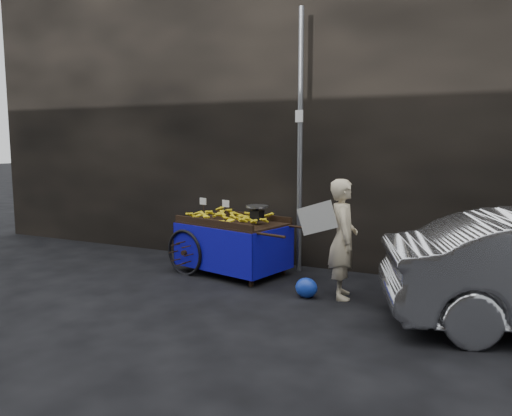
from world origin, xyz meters
The scene contains 6 objects.
ground centered at (0.00, 0.00, 0.00)m, with size 80.00×80.00×0.00m, color black.
building_wall centered at (0.39, 2.60, 2.50)m, with size 13.50×2.00×5.00m.
street_pole centered at (0.30, 1.30, 2.01)m, with size 0.12×0.10×4.00m.
banana_cart centered at (-0.61, 0.74, 0.72)m, with size 2.31×1.42×1.17m.
vendor centered at (1.29, 0.27, 0.78)m, with size 0.88×0.66×1.55m.
plastic_bag centered at (0.88, 0.05, 0.13)m, with size 0.29×0.23×0.26m, color #1737B2.
Camera 1 is at (3.00, -5.91, 2.01)m, focal length 35.00 mm.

